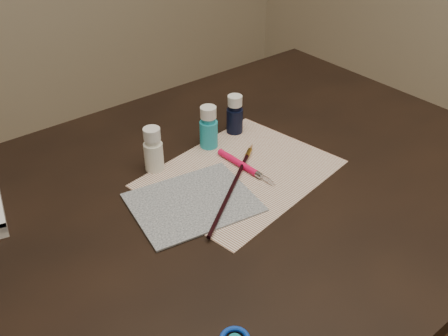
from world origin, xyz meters
TOP-DOWN VIEW (x-y plane):
  - table at (0.00, 0.00)m, footprint 1.30×0.90m
  - paper at (0.06, 0.02)m, footprint 0.41×0.34m
  - canvas at (-0.07, 0.00)m, footprint 0.25×0.21m
  - paint_bottle_white at (-0.07, 0.14)m, footprint 0.05×0.05m
  - paint_bottle_cyan at (0.07, 0.15)m, footprint 0.04×0.04m
  - paint_bottle_navy at (0.16, 0.16)m, footprint 0.05×0.05m
  - paintbrush at (0.02, -0.01)m, footprint 0.27×0.19m
  - craft_knife at (0.08, 0.02)m, footprint 0.02×0.17m

SIDE VIEW (x-z plane):
  - table at x=0.00m, z-range 0.00..0.75m
  - paper at x=0.06m, z-range 0.75..0.75m
  - canvas at x=-0.07m, z-range 0.75..0.75m
  - craft_knife at x=0.08m, z-range 0.75..0.76m
  - paintbrush at x=0.02m, z-range 0.75..0.76m
  - paint_bottle_navy at x=0.16m, z-range 0.75..0.84m
  - paint_bottle_white at x=-0.07m, z-range 0.75..0.85m
  - paint_bottle_cyan at x=0.07m, z-range 0.75..0.85m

